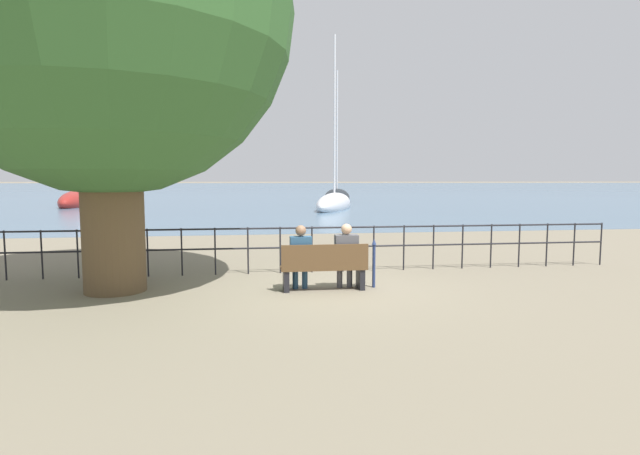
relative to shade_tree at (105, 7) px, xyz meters
The scene contains 12 objects.
ground_plane 6.52m from the shade_tree, ahead, with size 1000.00×1000.00×0.00m, color #7A705B.
harbor_water 159.56m from the shade_tree, 88.59° to the left, with size 600.00×300.00×0.01m.
shade_tree is the anchor object (origin of this frame).
park_bench 6.19m from the shade_tree, ahead, with size 1.64×0.45×0.90m.
seated_person_left 5.71m from the shade_tree, ahead, with size 0.41×0.35×1.25m.
seated_person_right 6.28m from the shade_tree, ahead, with size 0.44×0.35×1.27m.
promenade_railing 6.13m from the shade_tree, 19.70° to the left, with size 14.43×0.04×1.05m.
closed_umbrella 6.79m from the shade_tree, ahead, with size 0.09×0.09×0.96m.
sailboat_0 27.23m from the shade_tree, 71.52° to the left, with size 4.76×8.83×12.64m.
sailboat_1 39.33m from the shade_tree, 73.96° to the left, with size 3.69×6.96×12.86m.
sailboat_2 34.48m from the shade_tree, 108.98° to the left, with size 2.55×8.11×12.97m.
harbor_lighthouse 89.58m from the shade_tree, 106.60° to the left, with size 5.92×5.92×28.49m.
Camera 1 is at (-1.37, -9.32, 2.10)m, focal length 28.00 mm.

